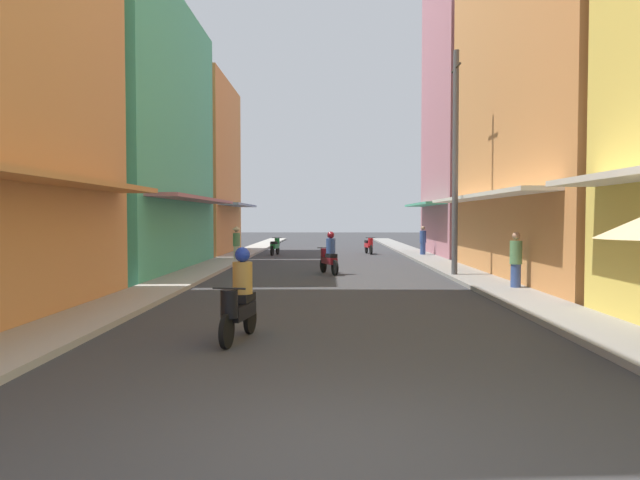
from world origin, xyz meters
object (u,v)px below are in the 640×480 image
(motorbike_green, at_px, (275,246))
(utility_pole, at_px, (455,162))
(pedestrian_foreground, at_px, (516,262))
(motorbike_maroon, at_px, (329,255))
(motorbike_black, at_px, (239,299))
(motorbike_red, at_px, (369,245))
(pedestrian_far, at_px, (237,242))
(pedestrian_crossing, at_px, (423,241))

(motorbike_green, distance_m, utility_pole, 14.66)
(motorbike_green, relative_size, pedestrian_foreground, 1.07)
(motorbike_maroon, xyz_separation_m, pedestrian_foreground, (5.27, -5.04, 0.14))
(motorbike_maroon, bearing_deg, motorbike_black, -97.38)
(motorbike_red, height_order, pedestrian_far, pedestrian_far)
(motorbike_maroon, bearing_deg, motorbike_red, 79.25)
(motorbike_black, xyz_separation_m, pedestrian_crossing, (6.53, 21.48, 0.11))
(pedestrian_crossing, bearing_deg, motorbike_maroon, -117.23)
(motorbike_maroon, distance_m, motorbike_red, 12.18)
(pedestrian_foreground, bearing_deg, motorbike_black, -135.28)
(motorbike_black, relative_size, motorbike_green, 1.00)
(motorbike_black, bearing_deg, pedestrian_foreground, 44.72)
(motorbike_green, bearing_deg, motorbike_red, 11.07)
(pedestrian_far, relative_size, pedestrian_crossing, 1.02)
(motorbike_red, distance_m, pedestrian_crossing, 3.55)
(motorbike_black, distance_m, pedestrian_foreground, 9.56)
(motorbike_red, bearing_deg, pedestrian_foreground, -80.01)
(motorbike_maroon, xyz_separation_m, motorbike_green, (-3.00, 10.94, -0.20))
(motorbike_red, bearing_deg, utility_pole, -81.10)
(motorbike_red, bearing_deg, motorbike_maroon, -100.75)
(motorbike_red, distance_m, pedestrian_far, 8.87)
(pedestrian_far, height_order, pedestrian_crossing, pedestrian_far)
(pedestrian_far, xyz_separation_m, utility_pole, (8.74, -7.40, 3.04))
(motorbike_red, height_order, pedestrian_foreground, pedestrian_foreground)
(motorbike_red, relative_size, pedestrian_foreground, 1.07)
(motorbike_maroon, relative_size, motorbike_black, 0.96)
(motorbike_red, xyz_separation_m, motorbike_green, (-5.27, -1.03, 0.00))
(pedestrian_crossing, distance_m, utility_pole, 11.46)
(pedestrian_foreground, height_order, pedestrian_far, pedestrian_foreground)
(pedestrian_foreground, relative_size, pedestrian_crossing, 1.03)
(pedestrian_foreground, xyz_separation_m, utility_pole, (-0.92, 3.77, 3.14))
(motorbike_maroon, relative_size, pedestrian_crossing, 1.05)
(motorbike_red, xyz_separation_m, pedestrian_far, (-6.67, -5.84, 0.44))
(pedestrian_foreground, relative_size, utility_pole, 0.22)
(pedestrian_crossing, bearing_deg, motorbike_black, -106.90)
(pedestrian_foreground, bearing_deg, pedestrian_far, 130.85)
(pedestrian_crossing, bearing_deg, pedestrian_far, -159.10)
(motorbike_green, xyz_separation_m, utility_pole, (7.34, -12.21, 3.48))
(utility_pole, bearing_deg, pedestrian_foreground, -76.23)
(pedestrian_far, bearing_deg, utility_pole, -40.28)
(utility_pole, bearing_deg, pedestrian_crossing, 86.58)
(pedestrian_crossing, bearing_deg, motorbike_red, 140.53)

